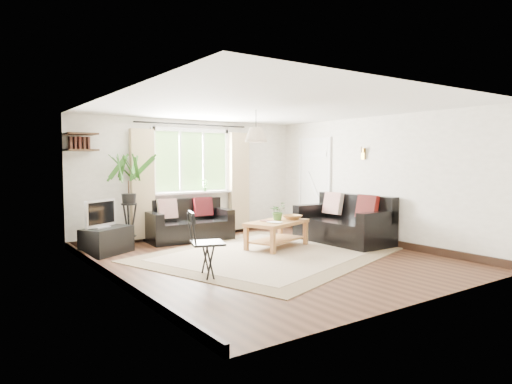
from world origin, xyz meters
TOP-DOWN VIEW (x-y plane):
  - floor at (0.00, 0.00)m, footprint 5.50×5.50m
  - ceiling at (0.00, 0.00)m, footprint 5.50×5.50m
  - wall_back at (0.00, 2.75)m, footprint 5.00×0.02m
  - wall_front at (0.00, -2.75)m, footprint 5.00×0.02m
  - wall_left at (-2.50, 0.00)m, footprint 0.02×5.50m
  - wall_right at (2.50, 0.00)m, footprint 0.02×5.50m
  - rug at (0.15, 0.28)m, footprint 4.62×4.28m
  - window at (0.00, 2.71)m, footprint 2.50×0.16m
  - door at (2.47, 1.70)m, footprint 0.06×0.96m
  - corner_shelf at (-2.25, 2.50)m, footprint 0.50×0.50m
  - pendant_lamp at (0.00, 0.40)m, footprint 0.36×0.36m
  - wall_sconce at (2.43, 0.30)m, footprint 0.12×0.12m
  - sofa_back at (-0.29, 2.28)m, footprint 1.67×0.92m
  - sofa_right at (1.98, 0.35)m, footprint 1.86×0.96m
  - coffee_table at (0.64, 0.66)m, footprint 1.35×1.01m
  - table_plant at (0.72, 0.75)m, footprint 0.35×0.32m
  - bowl at (1.00, 0.67)m, footprint 0.34×0.34m
  - book_a at (0.39, 0.45)m, footprint 0.26×0.29m
  - book_b at (0.37, 0.70)m, footprint 0.16×0.22m
  - tv_stand at (-2.02, 1.88)m, footprint 0.96×0.83m
  - tv at (-2.12, 1.88)m, footprint 0.66×0.51m
  - palm_stand at (-1.46, 2.36)m, footprint 0.82×0.82m
  - folding_chair at (-1.36, -0.42)m, footprint 0.59×0.59m
  - sill_plant at (0.25, 2.63)m, footprint 0.14×0.10m

SIDE VIEW (x-z plane):
  - floor at x=0.00m, z-range 0.00..0.00m
  - rug at x=0.15m, z-range 0.00..0.02m
  - tv_stand at x=-2.02m, z-range 0.00..0.45m
  - coffee_table at x=0.64m, z-range 0.00..0.49m
  - sofa_back at x=-0.29m, z-range 0.00..0.77m
  - sofa_right at x=1.98m, z-range 0.00..0.87m
  - folding_chair at x=-1.36m, z-range 0.00..0.89m
  - book_a at x=0.39m, z-range 0.49..0.51m
  - book_b at x=0.37m, z-range 0.49..0.51m
  - bowl at x=1.00m, z-range 0.49..0.57m
  - table_plant at x=0.72m, z-range 0.49..0.82m
  - tv at x=-2.12m, z-range 0.45..0.95m
  - palm_stand at x=-1.46m, z-range 0.00..1.70m
  - door at x=2.47m, z-range -0.03..2.03m
  - sill_plant at x=0.25m, z-range 0.93..1.20m
  - wall_back at x=0.00m, z-range 0.00..2.40m
  - wall_front at x=0.00m, z-range 0.00..2.40m
  - wall_left at x=-2.50m, z-range 0.00..2.40m
  - wall_right at x=2.50m, z-range 0.00..2.40m
  - window at x=0.00m, z-range 0.47..2.63m
  - wall_sconce at x=2.43m, z-range 1.60..1.88m
  - corner_shelf at x=-2.25m, z-range 1.72..2.06m
  - pendant_lamp at x=0.00m, z-range 1.78..2.32m
  - ceiling at x=0.00m, z-range 2.40..2.40m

